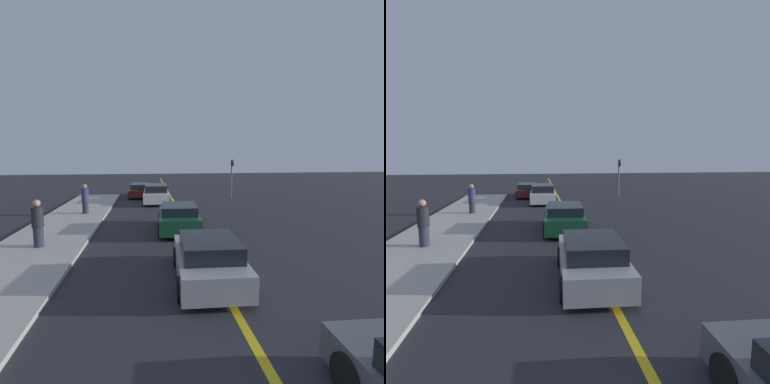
% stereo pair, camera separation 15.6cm
% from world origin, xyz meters
% --- Properties ---
extents(road_center_line, '(0.20, 60.00, 0.01)m').
position_xyz_m(road_center_line, '(0.00, 18.00, 0.00)').
color(road_center_line, gold).
rests_on(road_center_line, ground_plane).
extents(sidewalk_left, '(3.45, 27.57, 0.13)m').
position_xyz_m(sidewalk_left, '(-6.17, 13.79, 0.07)').
color(sidewalk_left, '#ADA89E').
rests_on(sidewalk_left, ground_plane).
extents(car_ahead_center, '(2.06, 3.96, 1.29)m').
position_xyz_m(car_ahead_center, '(-0.28, 8.29, 0.63)').
color(car_ahead_center, '#9E9EA3').
rests_on(car_ahead_center, ground_plane).
extents(car_far_distant, '(2.11, 4.08, 1.29)m').
position_xyz_m(car_far_distant, '(-0.53, 14.19, 0.64)').
color(car_far_distant, '#144728').
rests_on(car_far_distant, ground_plane).
extents(car_parked_left_lot, '(1.99, 4.80, 1.38)m').
position_xyz_m(car_parked_left_lot, '(-1.37, 23.13, 0.68)').
color(car_parked_left_lot, silver).
rests_on(car_parked_left_lot, ground_plane).
extents(car_oncoming_far, '(1.94, 4.27, 1.16)m').
position_xyz_m(car_oncoming_far, '(-2.62, 26.60, 0.57)').
color(car_oncoming_far, maroon).
rests_on(car_oncoming_far, ground_plane).
extents(pedestrian_near_curb, '(0.43, 0.43, 1.81)m').
position_xyz_m(pedestrian_near_curb, '(-6.12, 12.00, 1.03)').
color(pedestrian_near_curb, '#282D3D').
rests_on(pedestrian_near_curb, sidewalk_left).
extents(pedestrian_mid_group, '(0.42, 0.42, 1.76)m').
position_xyz_m(pedestrian_mid_group, '(-5.70, 18.65, 1.00)').
color(pedestrian_mid_group, '#282D3D').
rests_on(pedestrian_mid_group, sidewalk_left).
extents(traffic_light, '(0.18, 0.40, 3.24)m').
position_xyz_m(traffic_light, '(5.04, 24.57, 2.04)').
color(traffic_light, slate).
rests_on(traffic_light, ground_plane).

